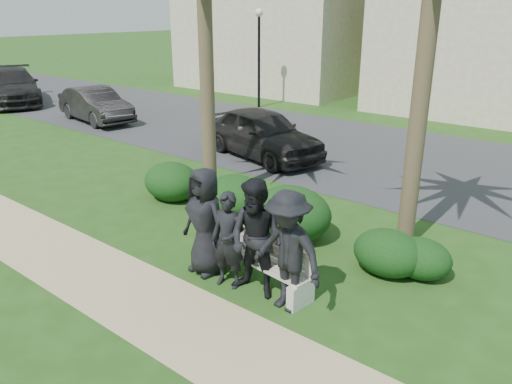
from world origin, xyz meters
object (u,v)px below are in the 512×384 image
man_c (257,239)px  car_c (13,86)px  street_lamp (259,41)px  man_a (205,221)px  car_b (96,105)px  park_bench (256,262)px  man_b (228,240)px  car_a (262,133)px  man_d (287,251)px

man_c → car_c: size_ratio=0.34×
street_lamp → man_a: (8.92, -12.51, -2.01)m
street_lamp → car_c: (-9.66, -6.62, -2.14)m
street_lamp → car_b: street_lamp is taller
park_bench → man_a: 1.08m
street_lamp → park_bench: bearing=-51.4°
man_a → car_c: (-18.57, 5.90, -0.13)m
park_bench → man_a: bearing=-156.2°
park_bench → car_b: 14.07m
man_c → car_c: man_c is taller
man_b → street_lamp: bearing=113.4°
man_a → car_a: man_a is taller
man_c → car_a: size_ratio=0.44×
car_b → man_a: bearing=-107.8°
car_a → car_b: (-8.34, -0.19, -0.07)m
man_a → car_b: (-12.00, 5.96, -0.26)m
man_c → man_d: 0.59m
man_c → car_b: 14.44m
man_a → car_a: bearing=128.0°
park_bench → man_b: 0.65m
park_bench → man_b: size_ratio=1.38×
street_lamp → car_c: bearing=-145.6°
man_a → car_c: 19.49m
street_lamp → man_d: size_ratio=2.28×
car_b → man_d: bearing=-105.0°
street_lamp → car_a: bearing=-50.4°
park_bench → man_c: 0.73m
car_b → car_a: bearing=-80.1°
man_d → car_b: man_d is taller
man_a → car_b: 13.40m
man_b → car_b: man_b is taller
park_bench → man_b: man_b is taller
man_d → man_c: bearing=-176.8°
man_a → car_b: size_ratio=0.46×
car_b → car_c: size_ratio=0.74×
man_c → car_b: (-13.13, 5.99, -0.28)m
car_b → car_c: (-6.57, -0.07, 0.13)m
car_b → car_c: 6.58m
car_b → park_bench: bearing=-105.2°
car_b → car_c: bearing=99.2°
man_b → car_c: man_b is taller
car_a → car_c: bearing=104.6°
man_a → man_b: bearing=-2.4°
car_a → car_b: car_a is taller
park_bench → man_c: bearing=-42.1°
street_lamp → man_d: 16.58m
street_lamp → car_b: 7.59m
man_d → car_a: (-5.38, 6.19, -0.20)m
car_c → man_a: bearing=-82.9°
man_a → car_c: size_ratio=0.34×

